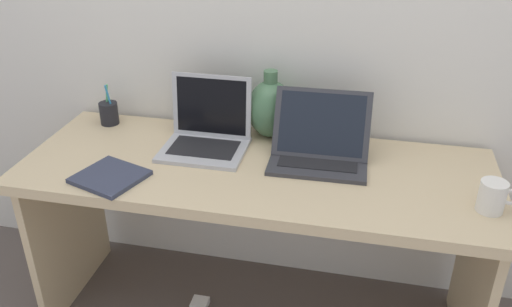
# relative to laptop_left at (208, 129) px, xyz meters

# --- Properties ---
(back_wall) EXTENTS (4.40, 0.04, 2.40)m
(back_wall) POSITION_rel_laptop_left_xyz_m (0.21, 0.24, 0.41)
(back_wall) COLOR silver
(back_wall) RESTS_ON ground
(desk) EXTENTS (1.69, 0.63, 0.72)m
(desk) POSITION_rel_laptop_left_xyz_m (0.21, -0.12, -0.21)
(desk) COLOR #D1B78C
(desk) RESTS_ON ground
(laptop_left) EXTENTS (0.31, 0.26, 0.26)m
(laptop_left) POSITION_rel_laptop_left_xyz_m (0.00, 0.00, 0.00)
(laptop_left) COLOR #B2B2B7
(laptop_left) RESTS_ON desk
(laptop_right) EXTENTS (0.35, 0.26, 0.24)m
(laptop_right) POSITION_rel_laptop_left_xyz_m (0.43, -0.02, -0.00)
(laptop_right) COLOR #333338
(laptop_right) RESTS_ON desk
(green_vase) EXTENTS (0.18, 0.18, 0.27)m
(green_vase) POSITION_rel_laptop_left_xyz_m (0.21, 0.14, 0.05)
(green_vase) COLOR #47704C
(green_vase) RESTS_ON desk
(notebook_stack) EXTENTS (0.26, 0.26, 0.02)m
(notebook_stack) POSITION_rel_laptop_left_xyz_m (-0.25, -0.32, -0.06)
(notebook_stack) COLOR #33384C
(notebook_stack) RESTS_ON desk
(coffee_mug) EXTENTS (0.12, 0.08, 0.10)m
(coffee_mug) POSITION_rel_laptop_left_xyz_m (0.98, -0.24, -0.02)
(coffee_mug) COLOR white
(coffee_mug) RESTS_ON desk
(pen_cup) EXTENTS (0.08, 0.08, 0.18)m
(pen_cup) POSITION_rel_laptop_left_xyz_m (-0.46, 0.10, -0.02)
(pen_cup) COLOR black
(pen_cup) RESTS_ON desk
(power_brick) EXTENTS (0.07, 0.07, 0.03)m
(power_brick) POSITION_rel_laptop_left_xyz_m (-0.03, -0.12, -0.77)
(power_brick) COLOR white
(power_brick) RESTS_ON ground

